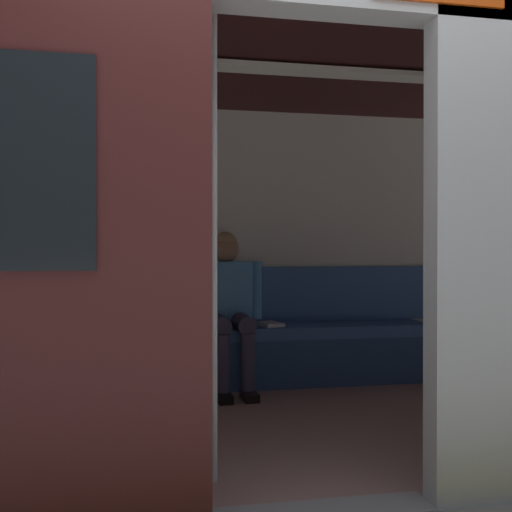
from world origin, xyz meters
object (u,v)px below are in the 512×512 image
(person_seated, at_px, (227,299))
(grab_pole_door, at_px, (213,242))
(train_car, at_px, (254,171))
(bench_seat, at_px, (236,341))
(book, at_px, (270,324))
(handbag, at_px, (172,316))

(person_seated, xyz_separation_m, grab_pole_door, (0.31, 1.74, 0.40))
(train_car, xyz_separation_m, bench_seat, (-0.05, -1.01, -1.16))
(book, height_order, grab_pole_door, grab_pole_door)
(bench_seat, bearing_deg, person_seated, 34.93)
(book, distance_m, grab_pole_door, 2.02)
(person_seated, height_order, handbag, person_seated)
(handbag, bearing_deg, bench_seat, 172.81)
(bench_seat, xyz_separation_m, person_seated, (0.07, 0.05, 0.33))
(person_seated, xyz_separation_m, handbag, (0.41, -0.11, -0.13))
(book, bearing_deg, bench_seat, -12.18)
(grab_pole_door, bearing_deg, handbag, -87.12)
(person_seated, distance_m, book, 0.40)
(train_car, relative_size, bench_seat, 2.07)
(train_car, height_order, bench_seat, train_car)
(person_seated, bearing_deg, book, -168.59)
(bench_seat, distance_m, person_seated, 0.34)
(train_car, distance_m, bench_seat, 1.54)
(grab_pole_door, bearing_deg, bench_seat, -102.22)
(handbag, bearing_deg, person_seated, 164.48)
(book, relative_size, grab_pole_door, 0.10)
(handbag, relative_size, book, 1.18)
(bench_seat, bearing_deg, handbag, -7.19)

